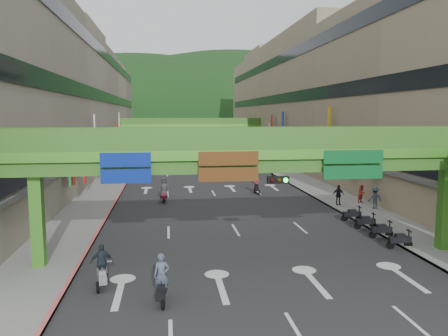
{
  "coord_description": "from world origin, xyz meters",
  "views": [
    {
      "loc": [
        -4.54,
        -16.36,
        7.76
      ],
      "look_at": [
        0.0,
        18.0,
        3.5
      ],
      "focal_mm": 35.0,
      "sensor_mm": 36.0,
      "label": 1
    }
  ],
  "objects": [
    {
      "name": "curb_right",
      "position": [
        9.1,
        50.0,
        0.09
      ],
      "size": [
        0.2,
        140.0,
        0.18
      ],
      "primitive_type": "cube",
      "color": "gray",
      "rests_on": "ground"
    },
    {
      "name": "hill_right",
      "position": [
        25.0,
        180.0,
        0.0
      ],
      "size": [
        208.0,
        176.0,
        128.0
      ],
      "primitive_type": "ellipsoid",
      "color": "#1C4419",
      "rests_on": "ground"
    },
    {
      "name": "pedestrian_red",
      "position": [
        12.2,
        18.99,
        0.77
      ],
      "size": [
        0.94,
        0.87,
        1.55
      ],
      "primitive_type": "imported",
      "rotation": [
        0.0,
        0.0,
        0.48
      ],
      "color": "red",
      "rests_on": "ground"
    },
    {
      "name": "building_row_left",
      "position": [
        -18.93,
        50.0,
        9.46
      ],
      "size": [
        12.8,
        95.0,
        19.0
      ],
      "color": "#9E937F",
      "rests_on": "ground"
    },
    {
      "name": "parked_scooter_row",
      "position": [
        8.8,
        10.0,
        0.52
      ],
      "size": [
        1.6,
        7.15,
        1.08
      ],
      "color": "black",
      "rests_on": "ground"
    },
    {
      "name": "scooter_rider_far",
      "position": [
        -4.83,
        22.11,
        1.14
      ],
      "size": [
        0.95,
        1.6,
        2.22
      ],
      "color": "maroon",
      "rests_on": "ground"
    },
    {
      "name": "pedestrian_blue",
      "position": [
        12.2,
        16.61,
        0.88
      ],
      "size": [
        0.85,
        0.58,
        1.75
      ],
      "primitive_type": "imported",
      "rotation": [
        0.0,
        0.0,
        3.2
      ],
      "color": "#354555",
      "rests_on": "ground"
    },
    {
      "name": "pedestrian_dark",
      "position": [
        9.8,
        18.37,
        0.86
      ],
      "size": [
        1.01,
        0.42,
        1.71
      ],
      "primitive_type": "imported",
      "rotation": [
        0.0,
        0.0,
        -0.01
      ],
      "color": "#23222A",
      "rests_on": "ground"
    },
    {
      "name": "car_yellow",
      "position": [
        3.55,
        66.6,
        0.72
      ],
      "size": [
        1.9,
        4.32,
        1.45
      ],
      "primitive_type": "imported",
      "rotation": [
        0.0,
        0.0,
        -0.05
      ],
      "color": "orange",
      "rests_on": "ground"
    },
    {
      "name": "building_row_right",
      "position": [
        18.93,
        50.0,
        9.46
      ],
      "size": [
        12.8,
        95.0,
        19.0
      ],
      "color": "gray",
      "rests_on": "ground"
    },
    {
      "name": "road_slab",
      "position": [
        0.0,
        50.0,
        0.01
      ],
      "size": [
        18.0,
        140.0,
        0.02
      ],
      "primitive_type": "cube",
      "color": "#28282B",
      "rests_on": "ground"
    },
    {
      "name": "sidewalk_right",
      "position": [
        11.0,
        50.0,
        0.07
      ],
      "size": [
        4.0,
        140.0,
        0.15
      ],
      "primitive_type": "cube",
      "color": "gray",
      "rests_on": "ground"
    },
    {
      "name": "scooter_rider_mid",
      "position": [
        4.2,
        25.09,
        0.98
      ],
      "size": [
        0.86,
        1.59,
        1.92
      ],
      "color": "black",
      "rests_on": "ground"
    },
    {
      "name": "hill_left",
      "position": [
        -15.0,
        160.0,
        0.0
      ],
      "size": [
        168.0,
        140.0,
        112.0
      ],
      "primitive_type": "ellipsoid",
      "color": "#1C4419",
      "rests_on": "ground"
    },
    {
      "name": "car_silver",
      "position": [
        -3.18,
        65.11,
        0.77
      ],
      "size": [
        2.06,
        4.81,
        1.54
      ],
      "primitive_type": "imported",
      "rotation": [
        0.0,
        0.0,
        0.09
      ],
      "color": "#BCB9C3",
      "rests_on": "ground"
    },
    {
      "name": "ground",
      "position": [
        0.0,
        0.0,
        0.0
      ],
      "size": [
        320.0,
        320.0,
        0.0
      ],
      "primitive_type": "plane",
      "color": "black",
      "rests_on": "ground"
    },
    {
      "name": "scooter_rider_left",
      "position": [
        -7.5,
        2.99,
        1.03
      ],
      "size": [
        1.07,
        1.58,
        2.06
      ],
      "color": "gray",
      "rests_on": "ground"
    },
    {
      "name": "overpass_far",
      "position": [
        0.0,
        65.0,
        5.4
      ],
      "size": [
        28.0,
        2.2,
        7.1
      ],
      "color": "#4C9E2D",
      "rests_on": "ground"
    },
    {
      "name": "sidewalk_left",
      "position": [
        -11.0,
        50.0,
        0.07
      ],
      "size": [
        4.0,
        140.0,
        0.15
      ],
      "primitive_type": "cube",
      "color": "gray",
      "rests_on": "ground"
    },
    {
      "name": "curb_left",
      "position": [
        -9.1,
        50.0,
        0.09
      ],
      "size": [
        0.2,
        140.0,
        0.18
      ],
      "primitive_type": "cube",
      "color": "#CC5959",
      "rests_on": "ground"
    },
    {
      "name": "bunting_string",
      "position": [
        0.0,
        30.0,
        5.96
      ],
      "size": [
        26.0,
        0.36,
        0.47
      ],
      "color": "black",
      "rests_on": "ground"
    },
    {
      "name": "overpass_near",
      "position": [
        0.93,
        5.38,
        5.21
      ],
      "size": [
        28.0,
        12.27,
        7.1
      ],
      "color": "#4C9E2D",
      "rests_on": "ground"
    },
    {
      "name": "scooter_rider_near",
      "position": [
        -4.82,
        1.0,
        1.01
      ],
      "size": [
        0.69,
        1.6,
        2.13
      ],
      "color": "black",
      "rests_on": "ground"
    }
  ]
}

